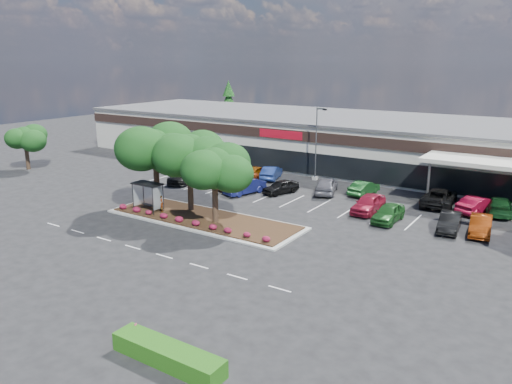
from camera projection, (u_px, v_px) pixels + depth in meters
The scene contains 33 objects.
ground at pixel (192, 238), 39.35m from camera, with size 160.00×160.00×0.00m, color black.
retail_store at pixel (358, 141), 65.91m from camera, with size 80.40×25.20×6.25m.
landscape_island at pixel (204, 219), 43.61m from camera, with size 18.00×6.00×0.26m.
lane_markings at pixel (262, 206), 47.85m from camera, with size 33.12×20.06×0.01m.
shrub_row at pixel (188, 221), 41.81m from camera, with size 17.00×0.80×0.50m, color maroon, non-canonical shape.
bus_shelter at pixel (149, 189), 45.10m from camera, with size 2.75×1.55×2.59m.
island_tree_west at pixel (156, 165), 46.13m from camera, with size 7.20×7.20×7.89m, color #103711, non-canonical shape.
island_tree_mid at pixel (190, 171), 44.92m from camera, with size 6.60×6.60×7.32m, color #103711, non-canonical shape.
island_tree_east at pixel (215, 184), 41.70m from camera, with size 5.80×5.80×6.50m, color #103711, non-canonical shape.
hedge_south_east at pixel (168, 355), 23.03m from camera, with size 6.00×1.30×0.90m, color #184A0E.
tree_west_far at pixel (26, 148), 63.07m from camera, with size 4.80×4.80×5.61m, color #103711, non-canonical shape.
conifer_north_west at pixel (229, 108), 91.11m from camera, with size 4.40×4.40×10.00m, color #103711.
person_waiting at pixel (161, 203), 45.01m from camera, with size 0.56×0.37×1.54m, color #594C47.
light_pole at pixel (317, 149), 57.17m from camera, with size 1.43×0.64×8.42m.
survey_stake at pixel (136, 330), 24.77m from camera, with size 0.07×0.14×1.00m.
car_0 at pixel (183, 175), 57.03m from camera, with size 2.32×5.71×1.66m, color black.
car_1 at pixel (191, 172), 58.92m from camera, with size 1.95×4.80×1.39m, color white.
car_2 at pixel (238, 180), 54.45m from camera, with size 2.80×6.07×1.69m, color maroon.
car_3 at pixel (245, 187), 52.02m from camera, with size 1.64×4.69×1.55m, color navy.
car_4 at pixel (281, 187), 52.16m from camera, with size 1.69×4.21×1.43m, color black.
car_5 at pixel (368, 204), 45.68m from camera, with size 1.98×4.93×1.68m, color maroon.
car_6 at pixel (388, 213), 43.09m from camera, with size 1.84×4.56×1.55m, color #1F5721.
car_7 at pixel (450, 222), 40.86m from camera, with size 1.57×4.52×1.49m, color black.
car_8 at pixel (480, 225), 39.99m from camera, with size 1.61×4.61×1.52m, color #712707.
car_9 at pixel (201, 169), 60.89m from camera, with size 2.31×5.01×1.39m, color slate.
car_10 at pixel (271, 173), 58.40m from camera, with size 1.65×4.74×1.56m, color navy.
car_11 at pixel (255, 173), 58.12m from camera, with size 1.97×4.89×1.67m, color #763806.
car_12 at pixel (326, 186), 52.14m from camera, with size 2.00×4.98×1.70m, color slate.
car_13 at pixel (363, 186), 52.59m from camera, with size 1.62×4.03×1.37m, color black.
car_14 at pixel (364, 188), 51.67m from camera, with size 1.55×4.45×1.47m, color #15461A.
car_15 at pixel (439, 197), 47.86m from camera, with size 2.83×6.14×1.71m, color black.
car_16 at pixel (478, 205), 45.45m from camera, with size 1.69×4.85×1.60m, color maroon.
car_17 at pixel (499, 206), 45.26m from camera, with size 2.17×5.34×1.55m, color #13421C.
Camera 1 is at (24.53, -28.26, 13.68)m, focal length 35.00 mm.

